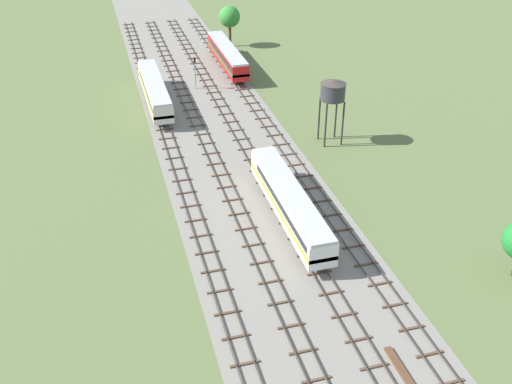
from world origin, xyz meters
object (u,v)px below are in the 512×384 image
at_px(diesel_railcar_centre_left_nearest, 290,201).
at_px(diesel_railcar_far_left_near, 155,89).
at_px(diesel_railcar_centre_mid, 227,55).
at_px(signal_post_nearest, 195,69).
at_px(water_tower, 333,91).

xyz_separation_m(diesel_railcar_centre_left_nearest, diesel_railcar_far_left_near, (-9.66, 36.18, 0.00)).
xyz_separation_m(diesel_railcar_centre_left_nearest, diesel_railcar_centre_mid, (4.83, 49.47, 0.00)).
bearing_deg(diesel_railcar_centre_mid, signal_post_nearest, -131.73).
relative_size(diesel_railcar_far_left_near, water_tower, 2.32).
height_order(diesel_railcar_centre_left_nearest, water_tower, water_tower).
distance_m(diesel_railcar_centre_left_nearest, diesel_railcar_centre_mid, 49.71).
distance_m(diesel_railcar_centre_mid, water_tower, 33.46).
height_order(diesel_railcar_centre_left_nearest, signal_post_nearest, signal_post_nearest).
relative_size(diesel_railcar_centre_left_nearest, water_tower, 2.32).
distance_m(diesel_railcar_far_left_near, diesel_railcar_centre_mid, 19.66).
height_order(diesel_railcar_far_left_near, water_tower, water_tower).
bearing_deg(diesel_railcar_centre_left_nearest, diesel_railcar_far_left_near, 104.95).
bearing_deg(diesel_railcar_centre_mid, diesel_railcar_far_left_near, -137.45).
bearing_deg(diesel_railcar_far_left_near, diesel_railcar_centre_mid, 42.55).
bearing_deg(water_tower, diesel_railcar_centre_mid, 101.54).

